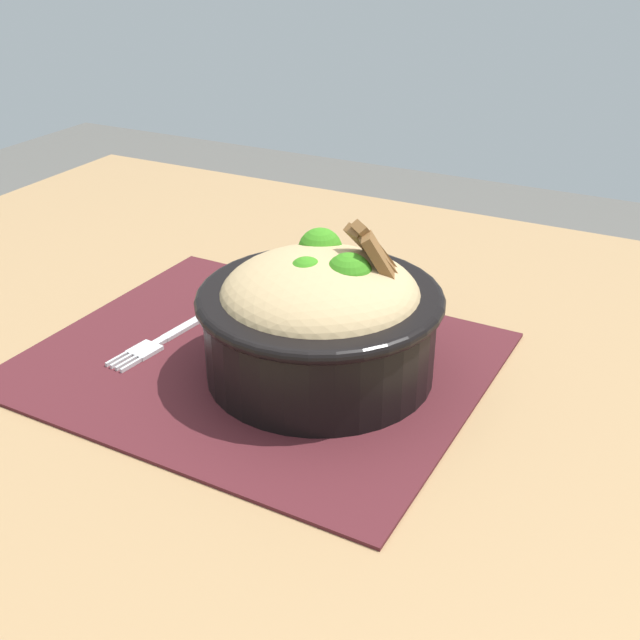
{
  "coord_description": "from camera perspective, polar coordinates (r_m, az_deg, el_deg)",
  "views": [
    {
      "loc": [
        -0.34,
        0.5,
        1.13
      ],
      "look_at": [
        -0.08,
        -0.02,
        0.83
      ],
      "focal_mm": 44.39,
      "sensor_mm": 36.0,
      "label": 1
    }
  ],
  "objects": [
    {
      "name": "fork",
      "position": [
        0.73,
        -11.36,
        -1.45
      ],
      "size": [
        0.03,
        0.13,
        0.0
      ],
      "color": "silver",
      "rests_on": "placemat"
    },
    {
      "name": "placemat",
      "position": [
        0.7,
        -4.5,
        -2.93
      ],
      "size": [
        0.39,
        0.33,
        0.0
      ],
      "primitive_type": "cube",
      "rotation": [
        0.0,
        0.0,
        -0.03
      ],
      "color": "#47191E",
      "rests_on": "table"
    },
    {
      "name": "table",
      "position": [
        0.74,
        -6.15,
        -7.79
      ],
      "size": [
        1.06,
        0.93,
        0.77
      ],
      "color": "#99754C",
      "rests_on": "ground_plane"
    },
    {
      "name": "bowl",
      "position": [
        0.65,
        0.05,
        0.37
      ],
      "size": [
        0.2,
        0.2,
        0.13
      ],
      "color": "black",
      "rests_on": "placemat"
    }
  ]
}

